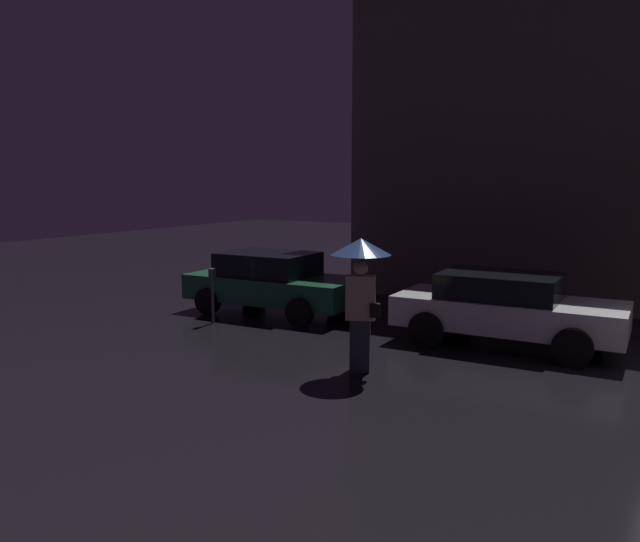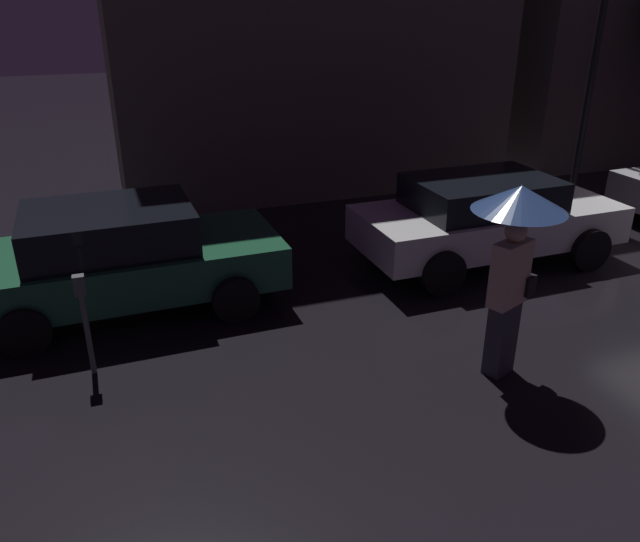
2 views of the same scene
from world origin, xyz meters
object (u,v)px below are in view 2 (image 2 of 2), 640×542
at_px(parked_car_green, 122,256).
at_px(parked_car_white, 486,217).
at_px(parking_meter, 84,314).
at_px(pedestrian_with_umbrella, 515,237).

bearing_deg(parked_car_green, parked_car_white, -3.65).
bearing_deg(parking_meter, parked_car_white, 12.73).
bearing_deg(parked_car_green, parking_meter, -108.18).
relative_size(parked_car_green, pedestrian_with_umbrella, 1.88).
xyz_separation_m(pedestrian_with_umbrella, parking_meter, (-4.25, 1.49, -0.86)).
xyz_separation_m(parked_car_green, parked_car_white, (5.38, -0.24, -0.01)).
bearing_deg(parking_meter, pedestrian_with_umbrella, -19.26).
height_order(parked_car_green, parked_car_white, parked_car_green).
relative_size(pedestrian_with_umbrella, parking_meter, 1.80).
height_order(parked_car_white, parking_meter, parked_car_white).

